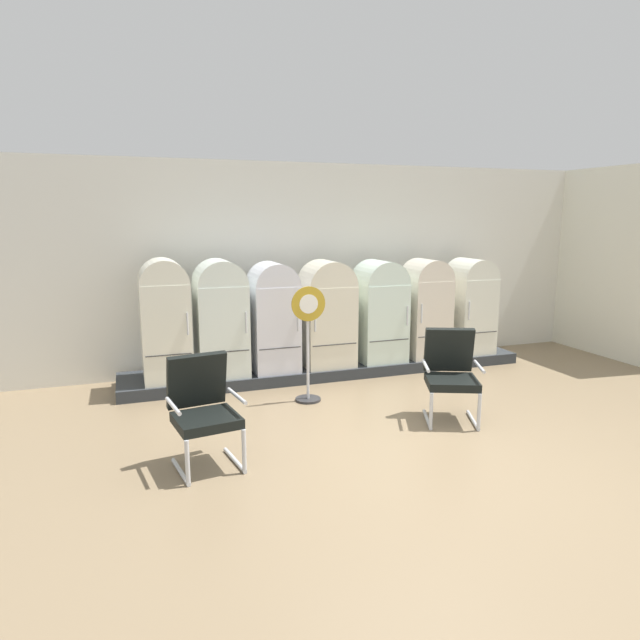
{
  "coord_description": "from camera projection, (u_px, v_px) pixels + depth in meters",
  "views": [
    {
      "loc": [
        -2.75,
        -4.41,
        2.29
      ],
      "look_at": [
        -0.24,
        2.75,
        0.86
      ],
      "focal_mm": 31.17,
      "sensor_mm": 36.0,
      "label": 1
    }
  ],
  "objects": [
    {
      "name": "refrigerator_5",
      "position": [
        426.0,
        305.0,
        8.41
      ],
      "size": [
        0.62,
        0.65,
        1.49
      ],
      "color": "beige",
      "rests_on": "display_plinth"
    },
    {
      "name": "display_plinth",
      "position": [
        329.0,
        367.0,
        8.2
      ],
      "size": [
        5.93,
        0.95,
        0.16
      ],
      "primitive_type": "cube",
      "color": "#2C3135",
      "rests_on": "ground"
    },
    {
      "name": "sign_stand",
      "position": [
        308.0,
        348.0,
        6.84
      ],
      "size": [
        0.43,
        0.32,
        1.45
      ],
      "color": "#2D2D30",
      "rests_on": "ground"
    },
    {
      "name": "armchair_left",
      "position": [
        203.0,
        406.0,
        5.1
      ],
      "size": [
        0.69,
        0.72,
        1.03
      ],
      "color": "silver",
      "rests_on": "ground"
    },
    {
      "name": "refrigerator_3",
      "position": [
        327.0,
        311.0,
        7.9
      ],
      "size": [
        0.7,
        0.67,
        1.51
      ],
      "color": "silver",
      "rests_on": "display_plinth"
    },
    {
      "name": "side_wall_right",
      "position": [
        612.0,
        264.0,
        8.94
      ],
      "size": [
        0.16,
        2.2,
        3.06
      ],
      "color": "silver",
      "rests_on": "ground"
    },
    {
      "name": "refrigerator_4",
      "position": [
        379.0,
        308.0,
        8.2
      ],
      "size": [
        0.67,
        0.71,
        1.49
      ],
      "color": "silver",
      "rests_on": "display_plinth"
    },
    {
      "name": "armchair_right",
      "position": [
        451.0,
        370.0,
        6.26
      ],
      "size": [
        0.77,
        0.81,
        1.03
      ],
      "color": "silver",
      "rests_on": "ground"
    },
    {
      "name": "refrigerator_0",
      "position": [
        165.0,
        316.0,
        7.19
      ],
      "size": [
        0.61,
        0.72,
        1.59
      ],
      "color": "silver",
      "rests_on": "display_plinth"
    },
    {
      "name": "back_wall",
      "position": [
        315.0,
        265.0,
        8.51
      ],
      "size": [
        11.76,
        0.12,
        3.06
      ],
      "color": "silver",
      "rests_on": "ground"
    },
    {
      "name": "refrigerator_2",
      "position": [
        273.0,
        314.0,
        7.66
      ],
      "size": [
        0.62,
        0.69,
        1.5
      ],
      "color": "white",
      "rests_on": "display_plinth"
    },
    {
      "name": "ground",
      "position": [
        436.0,
        457.0,
        5.41
      ],
      "size": [
        12.0,
        10.0,
        0.05
      ],
      "primitive_type": "cube",
      "color": "#846F52"
    },
    {
      "name": "refrigerator_6",
      "position": [
        470.0,
        303.0,
        8.69
      ],
      "size": [
        0.6,
        0.68,
        1.48
      ],
      "color": "silver",
      "rests_on": "display_plinth"
    },
    {
      "name": "refrigerator_1",
      "position": [
        221.0,
        315.0,
        7.42
      ],
      "size": [
        0.66,
        0.71,
        1.56
      ],
      "color": "silver",
      "rests_on": "display_plinth"
    }
  ]
}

